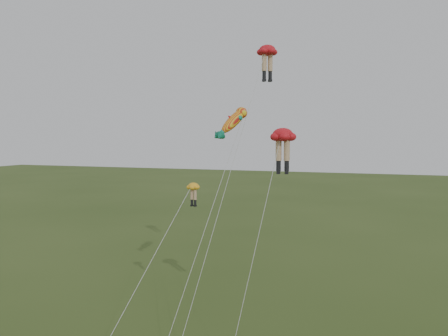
% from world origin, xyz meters
% --- Properties ---
extents(legs_kite_red_high, '(3.55, 12.80, 20.15)m').
position_xyz_m(legs_kite_red_high, '(1.74, 11.75, 19.30)').
color(legs_kite_red_high, red).
rests_on(legs_kite_red_high, ground).
extents(legs_kite_red_mid, '(2.93, 5.54, 13.51)m').
position_xyz_m(legs_kite_red_mid, '(5.13, 3.32, 12.76)').
color(legs_kite_red_mid, red).
rests_on(legs_kite_red_mid, ground).
extents(legs_kite_yellow, '(2.19, 11.31, 9.70)m').
position_xyz_m(legs_kite_yellow, '(-2.02, 5.48, 8.92)').
color(legs_kite_yellow, yellow).
rests_on(legs_kite_yellow, ground).
extents(fish_kite, '(2.67, 10.07, 15.36)m').
position_xyz_m(fish_kite, '(0.40, 7.81, 14.04)').
color(fish_kite, yellow).
rests_on(fish_kite, ground).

